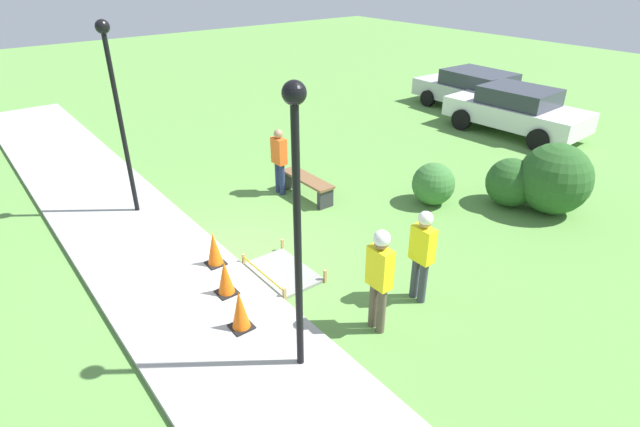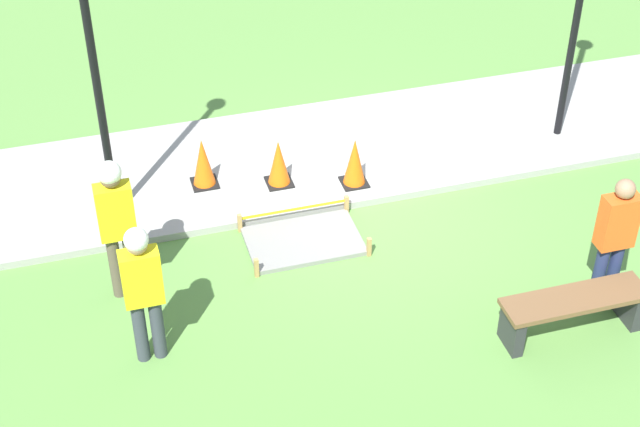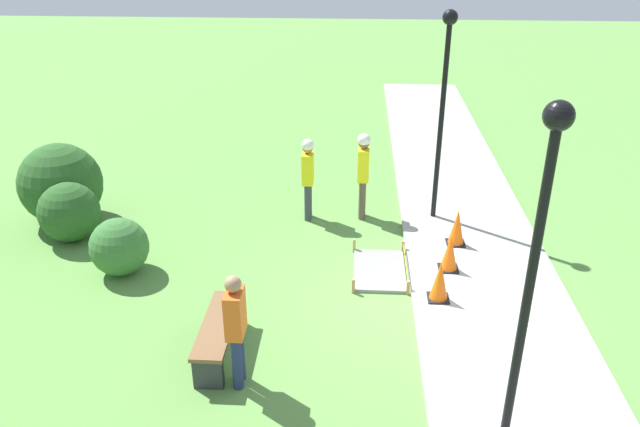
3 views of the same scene
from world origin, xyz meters
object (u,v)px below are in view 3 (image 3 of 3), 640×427
Objects in this scene: traffic_cone_near_patch at (440,281)px; lamppost_near at (444,88)px; worker_supervisor at (363,168)px; bystander_in_orange_shirt at (236,325)px; traffic_cone_sidewalk_edge at (457,227)px; park_bench at (219,332)px; worker_assistant at (308,173)px; lamppost_far at (536,247)px; traffic_cone_far_patch at (450,253)px.

traffic_cone_near_patch is 3.84m from lamppost_near.
traffic_cone_near_patch is at bearing -158.69° from worker_supervisor.
lamppost_near is at bearing -31.13° from bystander_in_orange_shirt.
worker_supervisor is (1.24, 1.75, 0.64)m from traffic_cone_sidewalk_edge.
park_bench is at bearing 156.11° from worker_supervisor.
traffic_cone_sidewalk_edge is 3.11m from worker_assistant.
lamppost_far is (-6.13, -2.69, 1.77)m from worker_assistant.
traffic_cone_far_patch is 0.40× the size of park_bench.
worker_assistant is at bearing 37.65° from traffic_cone_near_patch.
traffic_cone_near_patch is 0.17× the size of lamppost_near.
traffic_cone_far_patch is at bearing -16.37° from traffic_cone_near_patch.
traffic_cone_near_patch is 0.98× the size of traffic_cone_sidewalk_edge.
worker_supervisor reaches higher than park_bench.
traffic_cone_sidewalk_edge is at bearing -40.74° from bystander_in_orange_shirt.
lamppost_near is 0.98× the size of lamppost_far.
worker_assistant is 3.08m from lamppost_near.
lamppost_near is (3.07, -0.23, 2.30)m from traffic_cone_near_patch.
worker_supervisor is 1.09× the size of bystander_in_orange_shirt.
traffic_cone_near_patch is at bearing -66.15° from park_bench.
traffic_cone_far_patch is 0.16× the size of lamppost_near.
park_bench is (-3.31, 3.76, -0.08)m from traffic_cone_sidewalk_edge.
park_bench is 0.39× the size of lamppost_far.
traffic_cone_far_patch is 0.39× the size of bystander_in_orange_shirt.
traffic_cone_sidewalk_edge is 2.60m from lamppost_near.
worker_assistant reaches higher than traffic_cone_sidewalk_edge.
traffic_cone_far_patch is at bearing 165.09° from traffic_cone_sidewalk_edge.
worker_assistant is at bearing -11.72° from park_bench.
traffic_cone_sidewalk_edge is 5.19m from bystander_in_orange_shirt.
lamppost_far is at bearing -173.20° from traffic_cone_near_patch.
traffic_cone_near_patch is 3.54m from park_bench.
traffic_cone_near_patch is 0.98m from traffic_cone_far_patch.
worker_assistant reaches higher than traffic_cone_near_patch.
traffic_cone_near_patch is 1.96m from traffic_cone_sidewalk_edge.
worker_assistant is (4.43, -0.92, 0.65)m from park_bench.
lamppost_near is at bearing 14.00° from traffic_cone_sidewalk_edge.
traffic_cone_near_patch is 0.39× the size of worker_assistant.
park_bench is at bearing 32.76° from bystander_in_orange_shirt.
traffic_cone_far_patch is at bearing -46.39° from bystander_in_orange_shirt.
traffic_cone_sidewalk_edge is 2.23m from worker_supervisor.
bystander_in_orange_shirt is at bearing 173.98° from worker_assistant.
worker_supervisor is 6.67m from lamppost_far.
bystander_in_orange_shirt is at bearing 148.87° from lamppost_near.
traffic_cone_far_patch is 0.94× the size of traffic_cone_sidewalk_edge.
park_bench is 0.98× the size of bystander_in_orange_shirt.
traffic_cone_near_patch is 3.53m from bystander_in_orange_shirt.
lamppost_near is at bearing 1.30° from lamppost_far.
bystander_in_orange_shirt is 3.87m from lamppost_far.
lamppost_far reaches higher than traffic_cone_near_patch.
bystander_in_orange_shirt reaches higher than traffic_cone_near_patch.
lamppost_near reaches higher than traffic_cone_sidewalk_edge.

